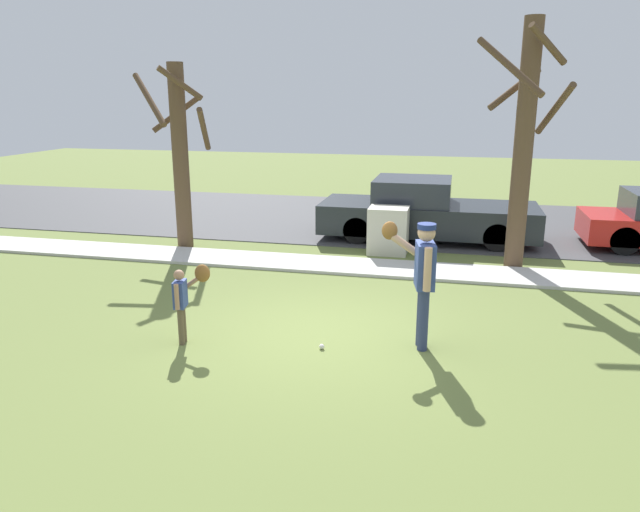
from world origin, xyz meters
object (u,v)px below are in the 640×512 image
object	(u,v)px
person_adult	(422,272)
utility_cabinet	(388,230)
baseball	(322,347)
street_tree_near	(524,139)
street_tree_far	(180,151)
person_child	(186,294)
parked_pickup_dark	(425,212)

from	to	relation	value
person_adult	utility_cabinet	xyz separation A→B (m)	(-1.03, 5.08, -0.59)
baseball	street_tree_near	bearing A→B (deg)	59.10
street_tree_far	street_tree_near	bearing A→B (deg)	-0.36
baseball	utility_cabinet	size ratio (longest dim) A/B	0.07
street_tree_near	baseball	bearing A→B (deg)	-120.90
person_child	utility_cabinet	world-z (taller)	person_child
person_adult	street_tree_far	distance (m)	7.44
parked_pickup_dark	utility_cabinet	bearing A→B (deg)	-114.60
baseball	person_adult	bearing A→B (deg)	16.52
baseball	street_tree_near	distance (m)	6.30
baseball	parked_pickup_dark	size ratio (longest dim) A/B	0.01
person_adult	parked_pickup_dark	world-z (taller)	person_adult
street_tree_near	parked_pickup_dark	bearing A→B (deg)	133.51
street_tree_far	parked_pickup_dark	size ratio (longest dim) A/B	0.80
person_child	baseball	xyz separation A→B (m)	(1.93, 0.19, -0.69)
baseball	utility_cabinet	distance (m)	5.50
person_adult	street_tree_near	distance (m)	5.06
utility_cabinet	person_adult	bearing A→B (deg)	-78.49
utility_cabinet	person_child	bearing A→B (deg)	-111.39
person_child	utility_cabinet	xyz separation A→B (m)	(2.22, 5.66, -0.20)
person_adult	parked_pickup_dark	xyz separation A→B (m)	(-0.33, 6.62, -0.44)
person_adult	utility_cabinet	world-z (taller)	person_adult
person_child	baseball	bearing A→B (deg)	-4.88
street_tree_far	person_child	bearing A→B (deg)	-64.26
street_tree_near	street_tree_far	xyz separation A→B (m)	(-7.38, 0.05, -0.37)
person_child	parked_pickup_dark	bearing A→B (deg)	57.48
street_tree_near	parked_pickup_dark	distance (m)	3.45
person_adult	baseball	world-z (taller)	person_adult
baseball	utility_cabinet	bearing A→B (deg)	87.06
person_adult	person_child	xyz separation A→B (m)	(-3.25, -0.58, -0.39)
person_adult	person_child	world-z (taller)	person_adult
person_adult	parked_pickup_dark	bearing A→B (deg)	-97.59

